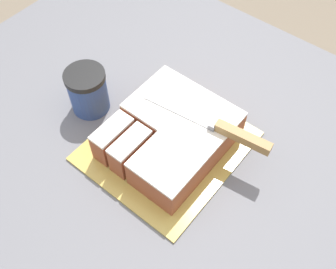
{
  "coord_description": "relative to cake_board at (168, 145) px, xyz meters",
  "views": [
    {
      "loc": [
        0.32,
        -0.41,
        1.7
      ],
      "look_at": [
        -0.01,
        0.0,
        0.96
      ],
      "focal_mm": 42.0,
      "sensor_mm": 36.0,
      "label": 1
    }
  ],
  "objects": [
    {
      "name": "coffee_cup",
      "position": [
        -0.23,
        -0.03,
        0.06
      ],
      "size": [
        0.1,
        0.1,
        0.12
      ],
      "color": "#334C8C",
      "rests_on": "countertop"
    },
    {
      "name": "knife",
      "position": [
        0.12,
        0.06,
        0.09
      ],
      "size": [
        0.31,
        0.06,
        0.02
      ],
      "rotation": [
        0.0,
        0.0,
        3.27
      ],
      "color": "silver",
      "rests_on": "cake"
    },
    {
      "name": "cake_board",
      "position": [
        0.0,
        0.0,
        0.0
      ],
      "size": [
        0.32,
        0.36,
        0.01
      ],
      "color": "gold",
      "rests_on": "countertop"
    },
    {
      "name": "countertop",
      "position": [
        0.01,
        -0.0,
        -0.46
      ],
      "size": [
        1.4,
        1.1,
        0.92
      ],
      "color": "slate",
      "rests_on": "ground_plane"
    },
    {
      "name": "ground_plane",
      "position": [
        0.01,
        -0.0,
        -0.92
      ],
      "size": [
        8.0,
        8.0,
        0.0
      ],
      "primitive_type": "plane",
      "color": "#7F705B"
    },
    {
      "name": "cake",
      "position": [
        0.0,
        0.0,
        0.04
      ],
      "size": [
        0.24,
        0.28,
        0.08
      ],
      "color": "#994C2D",
      "rests_on": "cake_board"
    }
  ]
}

